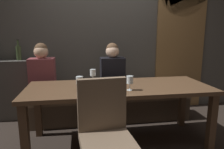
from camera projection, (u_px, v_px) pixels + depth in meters
The scene contains 16 objects.
ground at pixel (119, 142), 2.64m from camera, with size 9.00×9.00×0.00m, color black.
back_wall_tiled at pixel (106, 25), 3.52m from camera, with size 6.00×0.12×3.00m, color #4C4944.
arched_door at pixel (181, 33), 3.69m from camera, with size 0.90×0.05×2.55m.
back_counter at pixel (12, 90), 3.31m from camera, with size 1.10×0.28×0.95m, color #413E3A.
dining_table at pixel (119, 93), 2.51m from camera, with size 2.20×0.84×0.74m.
banquette_bench at pixel (110, 106), 3.27m from camera, with size 2.50×0.44×0.45m.
chair_near_side at pixel (105, 128), 1.79m from camera, with size 0.48×0.48×0.98m.
diner_redhead at pixel (42, 72), 3.00m from camera, with size 0.36×0.24×0.78m.
diner_bearded at pixel (112, 70), 3.14m from camera, with size 0.36×0.24×0.78m.
wine_bottle_pale_label at pixel (19, 52), 3.23m from camera, with size 0.08×0.08×0.33m.
wine_glass_center_front at pixel (93, 73), 2.70m from camera, with size 0.08×0.08×0.16m.
wine_glass_near_left at pixel (130, 80), 2.28m from camera, with size 0.08×0.08×0.16m.
wine_glass_far_right at pixel (80, 81), 2.26m from camera, with size 0.08×0.08×0.16m.
dessert_plate at pixel (114, 81), 2.71m from camera, with size 0.19×0.19×0.05m.
fork_on_table at pixel (124, 82), 2.69m from camera, with size 0.02×0.17×0.01m, color silver.
folded_napkin at pixel (113, 87), 2.44m from camera, with size 0.11×0.10×0.01m, color silver.
Camera 1 is at (-0.47, -2.37, 1.37)m, focal length 33.07 mm.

